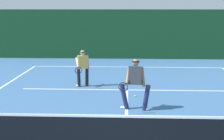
% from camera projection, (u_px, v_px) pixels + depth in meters
% --- Properties ---
extents(court_line_baseline_far, '(10.36, 0.10, 0.01)m').
position_uv_depth(court_line_baseline_far, '(127.00, 67.00, 18.71)').
color(court_line_baseline_far, white).
rests_on(court_line_baseline_far, ground_plane).
extents(court_line_service, '(8.44, 0.10, 0.01)m').
position_uv_depth(court_line_service, '(127.00, 90.00, 13.52)').
color(court_line_service, white).
rests_on(court_line_service, ground_plane).
extents(court_line_centre, '(0.10, 6.40, 0.01)m').
position_uv_depth(court_line_centre, '(126.00, 114.00, 10.43)').
color(court_line_centre, white).
rests_on(court_line_centre, ground_plane).
extents(tennis_net, '(11.35, 0.09, 1.09)m').
position_uv_depth(tennis_net, '(126.00, 138.00, 7.19)').
color(tennis_net, '#1E4723').
rests_on(tennis_net, ground_plane).
extents(player_near, '(1.02, 0.90, 1.66)m').
position_uv_depth(player_near, '(135.00, 82.00, 10.77)').
color(player_near, '#1E234C').
rests_on(player_near, ground_plane).
extents(player_far, '(0.64, 0.90, 1.52)m').
position_uv_depth(player_far, '(83.00, 67.00, 13.99)').
color(player_far, black).
rests_on(player_far, ground_plane).
extents(tennis_ball, '(0.07, 0.07, 0.07)m').
position_uv_depth(tennis_ball, '(135.00, 96.00, 12.47)').
color(tennis_ball, '#D1E033').
rests_on(tennis_ball, ground_plane).
extents(back_fence_windscreen, '(18.39, 0.12, 3.13)m').
position_uv_depth(back_fence_windscreen, '(128.00, 34.00, 21.45)').
color(back_fence_windscreen, '#143E20').
rests_on(back_fence_windscreen, ground_plane).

